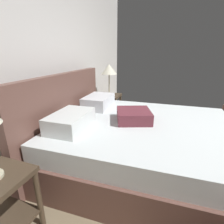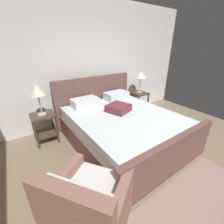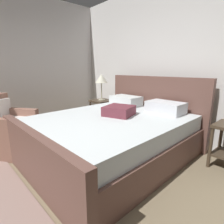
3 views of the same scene
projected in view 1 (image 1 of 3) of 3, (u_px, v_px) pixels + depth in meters
name	position (u px, v px, depth m)	size (l,w,h in m)	color
wall_back	(59.00, 54.00, 2.50)	(5.30, 0.12, 2.83)	silver
bed	(140.00, 142.00, 2.18)	(2.07, 2.41, 1.17)	brown
nightstand_right	(109.00, 104.00, 3.62)	(0.44, 0.44, 0.60)	#413325
table_lamp_right	(109.00, 70.00, 3.39)	(0.32, 0.32, 0.62)	#B7B293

